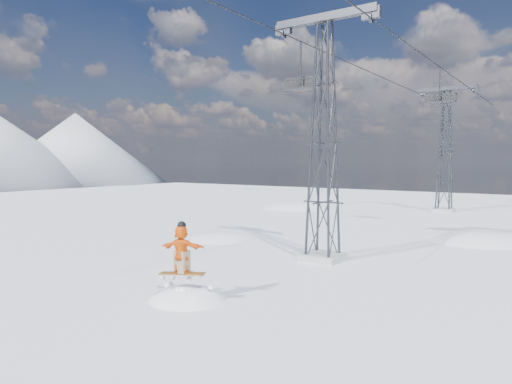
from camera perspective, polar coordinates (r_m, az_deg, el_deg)
ground at (r=16.06m, az=-7.50°, el=-13.11°), size 120.00×120.00×0.00m
snow_terrain at (r=38.67m, az=9.53°, el=-17.81°), size 39.00×37.00×22.00m
lift_tower_near at (r=21.60m, az=8.46°, el=5.93°), size 5.20×1.80×11.43m
lift_tower_far at (r=45.38m, az=22.56°, el=4.60°), size 5.20×1.80×11.43m
haul_cables at (r=32.88m, az=17.72°, el=14.52°), size 4.46×51.00×0.06m
snowboarder_jump at (r=16.61m, az=-8.42°, el=-18.54°), size 4.40×4.40×6.65m
lift_chair_near at (r=24.51m, az=5.67°, el=13.34°), size 2.15×0.62×2.67m
lift_chair_mid at (r=33.13m, az=21.96°, el=10.76°), size 2.06×0.59×2.56m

